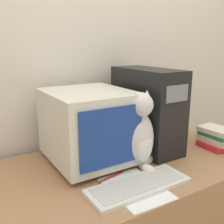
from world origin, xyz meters
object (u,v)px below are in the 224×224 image
Objects in this scene: keyboard at (139,186)px; computer_tower at (147,109)px; book_stack at (217,138)px; crt_monitor at (89,126)px; cat at (138,135)px; pen at (112,177)px.

computer_tower is at bearing 47.65° from keyboard.
keyboard is 0.67m from book_stack.
keyboard is 2.21× the size of book_stack.
crt_monitor is at bearing 98.76° from keyboard.
cat is (0.17, -0.18, -0.03)m from crt_monitor.
computer_tower is at bearing 148.13° from book_stack.
keyboard is 0.14m from pen.
cat is (-0.19, -0.17, -0.06)m from computer_tower.
cat is at bearing 55.07° from keyboard.
cat is at bearing -138.21° from computer_tower.
cat reaches higher than keyboard.
book_stack is (0.71, -0.23, -0.13)m from crt_monitor.
crt_monitor is 0.99× the size of keyboard.
computer_tower reaches higher than keyboard.
cat is 2.65× the size of pen.
cat is at bearing 175.11° from book_stack.
keyboard is (0.05, -0.35, -0.18)m from crt_monitor.
pen is (-0.36, -0.21, -0.22)m from computer_tower.
crt_monitor is 1.17× the size of cat.
crt_monitor is 0.76m from book_stack.
book_stack is at bearing -8.74° from cat.
crt_monitor is 0.39m from keyboard.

